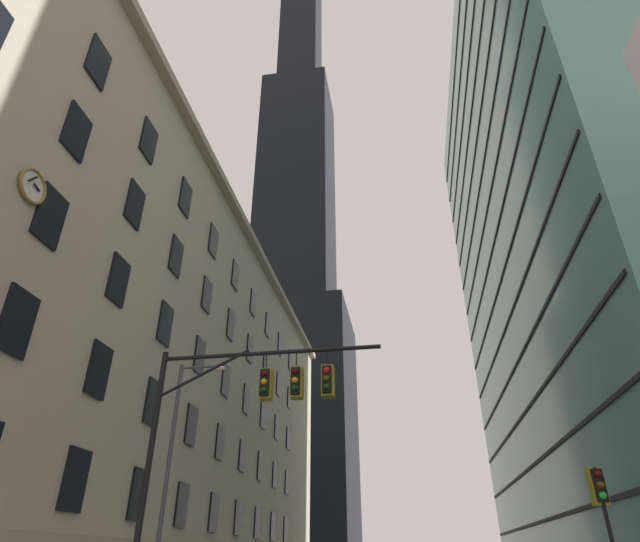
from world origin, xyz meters
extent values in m
cube|color=#B2A88E|center=(-17.82, 25.00, 13.29)|extent=(13.64, 62.00, 26.58)
cube|color=#9E937A|center=(-10.75, 25.00, 25.88)|extent=(0.70, 62.00, 0.60)
cube|color=black|center=(-10.95, 8.00, 4.00)|extent=(0.14, 1.40, 2.20)
cube|color=black|center=(-10.95, 13.00, 4.00)|extent=(0.14, 1.40, 2.20)
cube|color=black|center=(-10.95, 18.00, 4.00)|extent=(0.14, 1.40, 2.20)
cube|color=black|center=(-10.95, 23.00, 4.00)|extent=(0.14, 1.40, 2.20)
cube|color=black|center=(-10.95, 28.00, 4.00)|extent=(0.14, 1.40, 2.20)
cube|color=black|center=(-10.95, 33.00, 4.00)|extent=(0.14, 1.40, 2.20)
cube|color=black|center=(-10.95, 38.00, 4.00)|extent=(0.14, 1.40, 2.20)
cube|color=black|center=(-10.95, 43.00, 4.00)|extent=(0.14, 1.40, 2.20)
cube|color=black|center=(-10.95, 3.00, 8.20)|extent=(0.14, 1.40, 2.20)
cube|color=black|center=(-10.95, 8.00, 8.20)|extent=(0.14, 1.40, 2.20)
cube|color=black|center=(-10.95, 13.00, 8.20)|extent=(0.14, 1.40, 2.20)
cube|color=black|center=(-10.95, 18.00, 8.20)|extent=(0.14, 1.40, 2.20)
cube|color=black|center=(-10.95, 23.00, 8.20)|extent=(0.14, 1.40, 2.20)
cube|color=black|center=(-10.95, 28.00, 8.20)|extent=(0.14, 1.40, 2.20)
cube|color=black|center=(-10.95, 33.00, 8.20)|extent=(0.14, 1.40, 2.20)
cube|color=black|center=(-10.95, 38.00, 8.20)|extent=(0.14, 1.40, 2.20)
cube|color=black|center=(-10.95, 43.00, 8.20)|extent=(0.14, 1.40, 2.20)
cube|color=black|center=(-10.95, 3.00, 12.40)|extent=(0.14, 1.40, 2.20)
cube|color=black|center=(-10.95, 8.00, 12.40)|extent=(0.14, 1.40, 2.20)
cube|color=black|center=(-10.95, 13.00, 12.40)|extent=(0.14, 1.40, 2.20)
cube|color=black|center=(-10.95, 18.00, 12.40)|extent=(0.14, 1.40, 2.20)
cube|color=black|center=(-10.95, 23.00, 12.40)|extent=(0.14, 1.40, 2.20)
cube|color=black|center=(-10.95, 28.00, 12.40)|extent=(0.14, 1.40, 2.20)
cube|color=black|center=(-10.95, 33.00, 12.40)|extent=(0.14, 1.40, 2.20)
cube|color=black|center=(-10.95, 38.00, 12.40)|extent=(0.14, 1.40, 2.20)
cube|color=black|center=(-10.95, 43.00, 12.40)|extent=(0.14, 1.40, 2.20)
cube|color=black|center=(-10.95, 3.00, 16.60)|extent=(0.14, 1.40, 2.20)
cube|color=black|center=(-10.95, 8.00, 16.60)|extent=(0.14, 1.40, 2.20)
cube|color=black|center=(-10.95, 13.00, 16.60)|extent=(0.14, 1.40, 2.20)
cube|color=black|center=(-10.95, 18.00, 16.60)|extent=(0.14, 1.40, 2.20)
cube|color=black|center=(-10.95, 23.00, 16.60)|extent=(0.14, 1.40, 2.20)
cube|color=black|center=(-10.95, 28.00, 16.60)|extent=(0.14, 1.40, 2.20)
cube|color=black|center=(-10.95, 33.00, 16.60)|extent=(0.14, 1.40, 2.20)
cube|color=black|center=(-10.95, 38.00, 16.60)|extent=(0.14, 1.40, 2.20)
cube|color=black|center=(-10.95, 43.00, 16.60)|extent=(0.14, 1.40, 2.20)
cube|color=black|center=(-10.95, 3.00, 20.80)|extent=(0.14, 1.40, 2.20)
cube|color=black|center=(-10.95, 8.00, 20.80)|extent=(0.14, 1.40, 2.20)
cube|color=black|center=(-10.95, 13.00, 20.80)|extent=(0.14, 1.40, 2.20)
cube|color=black|center=(-10.95, 18.00, 20.80)|extent=(0.14, 1.40, 2.20)
cube|color=black|center=(-10.95, 23.00, 20.80)|extent=(0.14, 1.40, 2.20)
cube|color=black|center=(-10.95, 28.00, 20.80)|extent=(0.14, 1.40, 2.20)
cube|color=black|center=(-10.95, 33.00, 20.80)|extent=(0.14, 1.40, 2.20)
cube|color=black|center=(-10.95, 38.00, 20.80)|extent=(0.14, 1.40, 2.20)
cube|color=black|center=(-10.95, 43.00, 20.80)|extent=(0.14, 1.40, 2.20)
torus|color=olive|center=(-10.88, 1.76, 12.83)|extent=(0.12, 1.33, 1.33)
cylinder|color=silver|center=(-10.92, 1.76, 12.83)|extent=(0.05, 1.15, 1.15)
cube|color=black|center=(-10.85, 1.91, 12.86)|extent=(0.03, 0.35, 0.16)
cube|color=black|center=(-10.85, 1.62, 13.02)|extent=(0.03, 0.34, 0.45)
cube|color=black|center=(-19.48, 81.66, 21.73)|extent=(22.43, 22.43, 43.47)
cube|color=black|center=(-19.48, 81.66, 75.08)|extent=(15.70, 15.70, 63.22)
cube|color=black|center=(-19.48, 81.66, 146.20)|extent=(10.09, 10.09, 79.03)
cube|color=slate|center=(18.94, 34.58, 29.99)|extent=(15.89, 49.92, 59.97)
cube|color=black|center=(10.96, 34.58, 4.00)|extent=(0.12, 48.92, 0.24)
cube|color=black|center=(10.96, 34.58, 8.00)|extent=(0.12, 48.92, 0.24)
cube|color=black|center=(10.96, 34.58, 12.00)|extent=(0.12, 48.92, 0.24)
cube|color=black|center=(10.96, 34.58, 16.00)|extent=(0.12, 48.92, 0.24)
cube|color=black|center=(10.96, 34.58, 20.00)|extent=(0.12, 48.92, 0.24)
cube|color=black|center=(10.96, 34.58, 24.00)|extent=(0.12, 48.92, 0.24)
cube|color=black|center=(10.96, 34.58, 28.00)|extent=(0.12, 48.92, 0.24)
cube|color=black|center=(10.96, 34.58, 32.00)|extent=(0.12, 48.92, 0.24)
cube|color=black|center=(10.96, 34.58, 36.00)|extent=(0.12, 48.92, 0.24)
cube|color=black|center=(10.96, 34.58, 40.00)|extent=(0.12, 48.92, 0.24)
cube|color=black|center=(10.96, 34.58, 44.00)|extent=(0.12, 48.92, 0.24)
cube|color=black|center=(10.96, 34.58, 48.00)|extent=(0.12, 48.92, 0.24)
cube|color=black|center=(10.96, 34.58, 52.00)|extent=(0.12, 48.92, 0.24)
cube|color=black|center=(10.96, 34.58, 56.00)|extent=(0.12, 48.92, 0.24)
cylinder|color=black|center=(-6.87, 5.56, 3.98)|extent=(0.20, 0.20, 7.67)
cylinder|color=black|center=(-3.07, 5.56, 7.57)|extent=(7.60, 0.14, 0.14)
cylinder|color=black|center=(-5.35, 5.56, 6.97)|extent=(3.12, 0.10, 1.58)
cylinder|color=black|center=(-3.17, 5.56, 7.27)|extent=(0.04, 0.04, 0.60)
cube|color=black|center=(-3.17, 5.56, 6.52)|extent=(0.30, 0.30, 0.90)
cube|color=olive|center=(-3.17, 5.73, 6.52)|extent=(0.40, 0.40, 1.04)
sphere|color=#450808|center=(-3.17, 5.40, 6.80)|extent=(0.20, 0.20, 0.20)
sphere|color=yellow|center=(-3.17, 5.40, 6.52)|extent=(0.20, 0.20, 0.20)
sphere|color=#083D10|center=(-3.17, 5.40, 6.24)|extent=(0.20, 0.20, 0.20)
cylinder|color=black|center=(-2.13, 5.56, 7.27)|extent=(0.04, 0.04, 0.60)
cube|color=black|center=(-2.13, 5.56, 6.52)|extent=(0.30, 0.30, 0.90)
cube|color=olive|center=(-2.13, 5.73, 6.52)|extent=(0.40, 0.40, 1.04)
sphere|color=#450808|center=(-2.13, 5.40, 6.80)|extent=(0.20, 0.20, 0.20)
sphere|color=yellow|center=(-2.13, 5.40, 6.52)|extent=(0.20, 0.20, 0.20)
sphere|color=#083D10|center=(-2.13, 5.40, 6.24)|extent=(0.20, 0.20, 0.20)
cylinder|color=black|center=(-1.08, 5.56, 7.27)|extent=(0.04, 0.04, 0.60)
cube|color=black|center=(-1.08, 5.56, 6.52)|extent=(0.30, 0.30, 0.90)
cube|color=olive|center=(-1.08, 5.73, 6.52)|extent=(0.40, 0.40, 1.04)
sphere|color=red|center=(-1.08, 5.40, 6.80)|extent=(0.20, 0.20, 0.20)
sphere|color=#4B3A08|center=(-1.08, 5.40, 6.52)|extent=(0.20, 0.20, 0.20)
sphere|color=#083D10|center=(-1.08, 5.40, 6.24)|extent=(0.20, 0.20, 0.20)
cylinder|color=black|center=(6.77, 6.67, 1.97)|extent=(0.12, 0.12, 3.64)
cube|color=black|center=(6.77, 6.67, 3.29)|extent=(0.30, 0.30, 0.90)
cube|color=olive|center=(6.77, 6.84, 3.29)|extent=(0.40, 0.40, 1.04)
sphere|color=#450808|center=(6.77, 6.51, 3.57)|extent=(0.20, 0.20, 0.20)
sphere|color=#4B3A08|center=(6.77, 6.51, 3.29)|extent=(0.20, 0.20, 0.20)
sphere|color=green|center=(6.77, 6.51, 3.01)|extent=(0.20, 0.20, 0.20)
cylinder|color=#47474C|center=(-8.11, 9.67, 4.49)|extent=(0.18, 0.18, 8.67)
cylinder|color=#47474C|center=(-7.26, 9.67, 8.67)|extent=(1.70, 0.10, 0.10)
ellipsoid|color=#EFE5C6|center=(-6.42, 9.67, 8.57)|extent=(0.56, 0.32, 0.24)
camera|label=1|loc=(1.41, -10.71, 1.36)|focal=29.04mm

